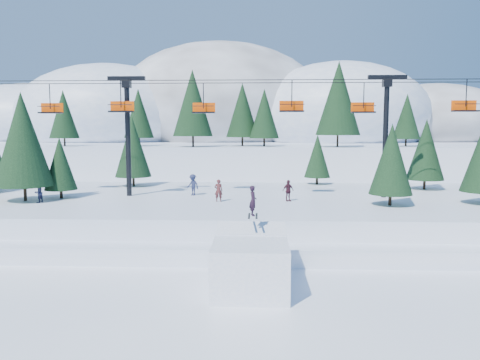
{
  "coord_description": "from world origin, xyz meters",
  "views": [
    {
      "loc": [
        2.31,
        -22.09,
        8.19
      ],
      "look_at": [
        1.18,
        6.0,
        5.2
      ],
      "focal_mm": 35.0,
      "sensor_mm": 36.0,
      "label": 1
    }
  ],
  "objects_px": {
    "jump_kicker": "(250,263)",
    "banner_far": "(414,255)",
    "chairlift": "(253,117)",
    "banner_near": "(314,259)"
  },
  "relations": [
    {
      "from": "jump_kicker",
      "to": "banner_near",
      "type": "height_order",
      "value": "jump_kicker"
    },
    {
      "from": "chairlift",
      "to": "jump_kicker",
      "type": "bearing_deg",
      "value": -89.57
    },
    {
      "from": "jump_kicker",
      "to": "banner_far",
      "type": "relative_size",
      "value": 1.88
    },
    {
      "from": "chairlift",
      "to": "banner_far",
      "type": "bearing_deg",
      "value": -48.38
    },
    {
      "from": "jump_kicker",
      "to": "banner_far",
      "type": "bearing_deg",
      "value": 27.51
    },
    {
      "from": "banner_near",
      "to": "banner_far",
      "type": "xyz_separation_m",
      "value": [
        6.35,
        1.37,
        0.0
      ]
    },
    {
      "from": "banner_near",
      "to": "chairlift",
      "type": "bearing_deg",
      "value": 106.64
    },
    {
      "from": "chairlift",
      "to": "banner_far",
      "type": "relative_size",
      "value": 16.54
    },
    {
      "from": "chairlift",
      "to": "banner_near",
      "type": "distance_m",
      "value": 16.01
    },
    {
      "from": "jump_kicker",
      "to": "banner_far",
      "type": "distance_m",
      "value": 11.37
    }
  ]
}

